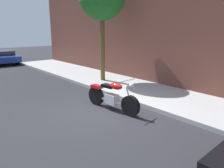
% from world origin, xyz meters
% --- Properties ---
extents(ground_plane, '(60.00, 60.00, 0.00)m').
position_xyz_m(ground_plane, '(0.00, 0.00, 0.00)').
color(ground_plane, '#28282D').
extents(sidewalk, '(24.79, 2.81, 0.14)m').
position_xyz_m(sidewalk, '(0.00, 2.89, 0.07)').
color(sidewalk, '#AAAAAA').
rests_on(sidewalk, ground).
extents(motorcycle, '(2.27, 0.70, 1.17)m').
position_xyz_m(motorcycle, '(0.09, 0.51, 0.47)').
color(motorcycle, black).
rests_on(motorcycle, ground).
extents(parked_car_blue, '(4.08, 1.85, 1.03)m').
position_xyz_m(parked_car_blue, '(-13.75, 0.52, 0.55)').
color(parked_car_blue, black).
rests_on(parked_car_blue, ground).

